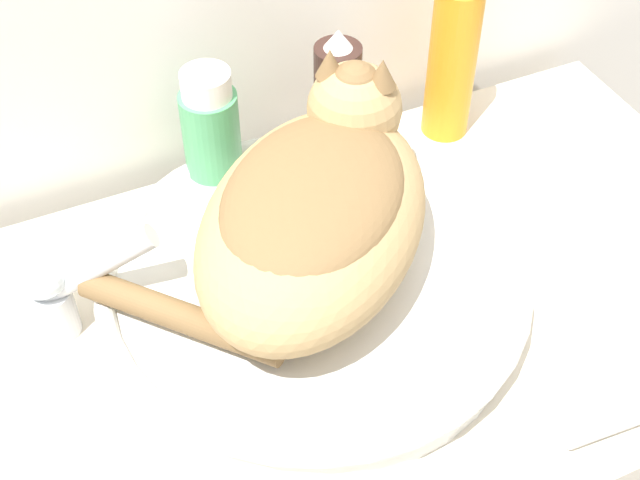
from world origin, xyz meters
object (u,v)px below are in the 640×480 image
faucet (60,287)px  mouthwash_bottle (212,141)px  cat (316,206)px  hairspray_can_black (337,104)px  shampoo_bottle_tall (453,56)px

faucet → mouthwash_bottle: (0.19, 0.12, 0.02)m
faucet → cat: bearing=2.3°
faucet → hairspray_can_black: hairspray_can_black is taller
hairspray_can_black → shampoo_bottle_tall: shampoo_bottle_tall is taller
mouthwash_bottle → faucet: bearing=-148.4°
hairspray_can_black → mouthwash_bottle: (-0.15, 0.00, -0.00)m
hairspray_can_black → cat: bearing=-120.9°
faucet → hairspray_can_black: 0.36m
cat → faucet: cat is taller
mouthwash_bottle → shampoo_bottle_tall: shampoo_bottle_tall is taller
mouthwash_bottle → shampoo_bottle_tall: (0.29, -0.00, 0.03)m
faucet → hairspray_can_black: bearing=35.5°
shampoo_bottle_tall → cat: bearing=-144.8°
cat → shampoo_bottle_tall: bearing=-11.6°
hairspray_can_black → shampoo_bottle_tall: bearing=0.0°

